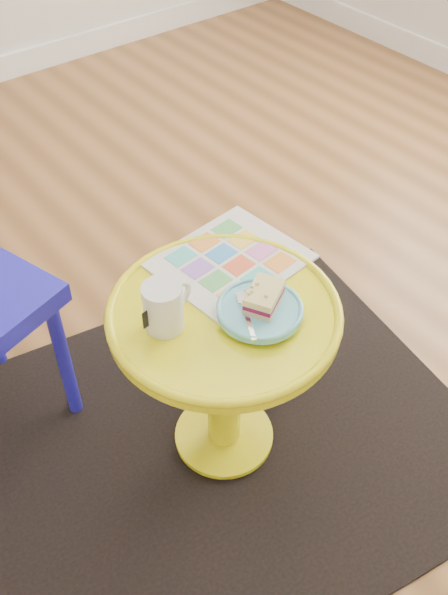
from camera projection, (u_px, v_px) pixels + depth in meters
floor at (221, 322)px, 2.12m from camera, size 4.00×4.00×0.00m
rug at (224, 437)px, 1.80m from camera, size 1.47×1.31×0.01m
side_table at (224, 352)px, 1.56m from camera, size 0.52×0.52×0.49m
newspaper at (230, 260)px, 1.58m from camera, size 0.36×0.31×0.01m
mug at (164, 305)px, 1.39m from camera, size 0.12×0.09×0.11m
plate at (260, 311)px, 1.43m from camera, size 0.19×0.19×0.02m
cake_slice at (264, 297)px, 1.42m from camera, size 0.12×0.10×0.04m
fork at (246, 314)px, 1.41m from camera, size 0.08×0.13×0.00m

